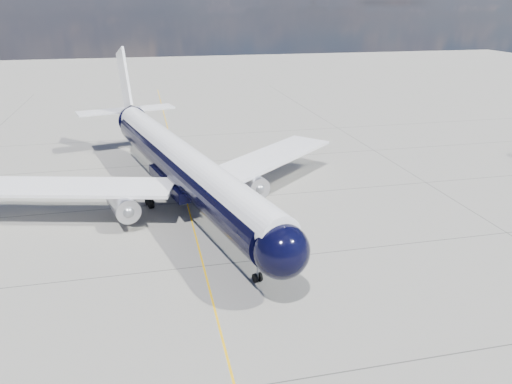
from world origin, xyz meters
TOP-DOWN VIEW (x-y plane):
  - ground at (0.00, 30.00)m, footprint 320.00×320.00m
  - taxiway_centerline at (0.00, 25.00)m, footprint 0.16×160.00m
  - main_airliner at (-0.71, 25.43)m, footprint 42.73×52.84m

SIDE VIEW (x-z plane):
  - ground at x=0.00m, z-range 0.00..0.00m
  - taxiway_centerline at x=0.00m, z-range 0.00..0.01m
  - main_airliner at x=-0.71m, z-range -2.93..12.53m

